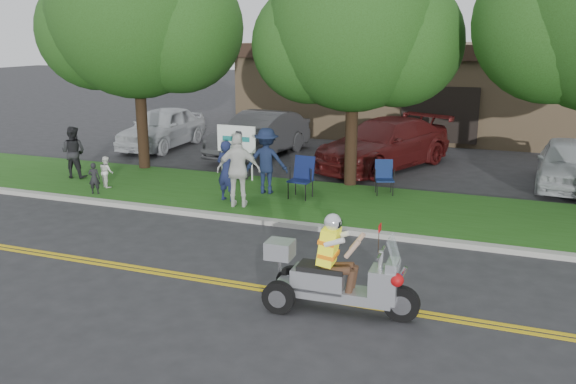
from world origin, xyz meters
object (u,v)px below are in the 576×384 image
(trike_scooter, at_px, (334,278))
(spectator_adult_right, at_px, (239,170))
(parked_car_left, at_px, (260,135))
(parked_car_far_left, at_px, (162,127))
(parked_car_mid, at_px, (374,149))
(spectator_adult_mid, at_px, (73,152))
(lawn_chair_a, at_px, (302,174))
(spectator_adult_left, at_px, (227,171))
(parked_car_far_right, at_px, (568,163))
(lawn_chair_b, at_px, (384,175))
(parked_car_right, at_px, (384,144))

(trike_scooter, xyz_separation_m, spectator_adult_right, (-3.99, 4.79, 0.47))
(spectator_adult_right, distance_m, parked_car_left, 7.11)
(parked_car_far_left, height_order, parked_car_mid, parked_car_far_left)
(spectator_adult_mid, relative_size, parked_car_mid, 0.36)
(lawn_chair_a, relative_size, spectator_adult_right, 0.59)
(spectator_adult_left, distance_m, parked_car_mid, 6.49)
(lawn_chair_a, xyz_separation_m, spectator_adult_left, (-1.75, -1.05, 0.18))
(lawn_chair_a, height_order, parked_car_far_right, parked_car_far_right)
(trike_scooter, relative_size, lawn_chair_b, 2.72)
(spectator_adult_mid, bearing_deg, parked_car_far_left, -94.59)
(trike_scooter, height_order, parked_car_left, trike_scooter)
(parked_car_left, bearing_deg, parked_car_far_left, -175.60)
(lawn_chair_b, xyz_separation_m, spectator_adult_right, (-3.19, -2.63, 0.42))
(trike_scooter, height_order, parked_car_right, trike_scooter)
(parked_car_mid, relative_size, parked_car_right, 0.78)
(lawn_chair_b, height_order, parked_car_mid, parked_car_mid)
(spectator_adult_mid, bearing_deg, spectator_adult_left, 162.90)
(lawn_chair_b, distance_m, parked_car_left, 6.89)
(spectator_adult_left, relative_size, parked_car_left, 0.33)
(spectator_adult_mid, relative_size, parked_car_right, 0.28)
(trike_scooter, bearing_deg, spectator_adult_right, 127.27)
(lawn_chair_a, xyz_separation_m, spectator_adult_mid, (-7.34, -0.34, 0.17))
(parked_car_far_left, bearing_deg, parked_car_right, -6.25)
(lawn_chair_b, xyz_separation_m, spectator_adult_mid, (-9.32, -1.52, 0.26))
(lawn_chair_a, height_order, spectator_adult_right, spectator_adult_right)
(parked_car_mid, bearing_deg, spectator_adult_right, -90.11)
(lawn_chair_a, relative_size, parked_car_far_left, 0.24)
(trike_scooter, xyz_separation_m, lawn_chair_a, (-2.78, 6.25, 0.15))
(parked_car_right, bearing_deg, lawn_chair_a, -78.47)
(trike_scooter, height_order, spectator_adult_right, spectator_adult_right)
(lawn_chair_a, distance_m, parked_car_right, 5.10)
(parked_car_right, bearing_deg, spectator_adult_left, -91.20)
(spectator_adult_left, height_order, parked_car_far_right, spectator_adult_left)
(spectator_adult_left, xyz_separation_m, parked_car_mid, (2.56, 5.96, -0.30))
(parked_car_right, bearing_deg, parked_car_left, -159.13)
(spectator_adult_left, height_order, spectator_adult_right, spectator_adult_right)
(trike_scooter, distance_m, spectator_adult_mid, 11.72)
(spectator_adult_mid, distance_m, parked_car_right, 10.00)
(lawn_chair_a, distance_m, spectator_adult_mid, 7.35)
(trike_scooter, bearing_deg, spectator_adult_mid, 147.26)
(parked_car_mid, bearing_deg, parked_car_left, -167.00)
(trike_scooter, height_order, parked_car_far_right, trike_scooter)
(parked_car_mid, bearing_deg, spectator_adult_left, -95.74)
(lawn_chair_a, height_order, parked_car_mid, parked_car_mid)
(spectator_adult_mid, relative_size, parked_car_left, 0.32)
(trike_scooter, relative_size, parked_car_mid, 0.58)
(trike_scooter, height_order, lawn_chair_a, trike_scooter)
(spectator_adult_left, relative_size, spectator_adult_right, 0.85)
(lawn_chair_a, relative_size, lawn_chair_b, 1.19)
(spectator_adult_right, bearing_deg, spectator_adult_mid, -28.12)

